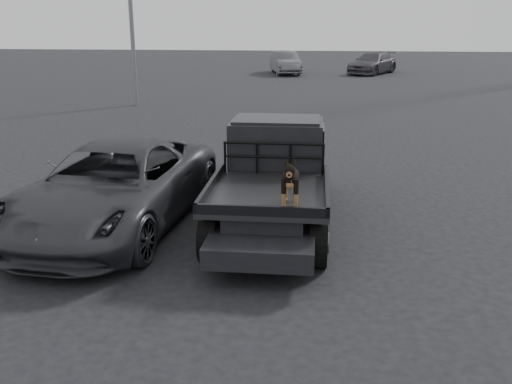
# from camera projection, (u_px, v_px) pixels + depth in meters

# --- Properties ---
(ground) EXTENTS (120.00, 120.00, 0.00)m
(ground) POSITION_uv_depth(u_px,v_px,m) (290.00, 266.00, 8.63)
(ground) COLOR black
(ground) RESTS_ON ground
(flatbed_ute) EXTENTS (2.00, 5.40, 0.92)m
(flatbed_ute) POSITION_uv_depth(u_px,v_px,m) (272.00, 201.00, 10.21)
(flatbed_ute) COLOR black
(flatbed_ute) RESTS_ON ground
(ute_cab) EXTENTS (1.72, 1.30, 0.88)m
(ute_cab) POSITION_uv_depth(u_px,v_px,m) (277.00, 141.00, 10.85)
(ute_cab) COLOR black
(ute_cab) RESTS_ON flatbed_ute
(headache_rack) EXTENTS (1.80, 0.08, 0.55)m
(headache_rack) POSITION_uv_depth(u_px,v_px,m) (274.00, 159.00, 10.18)
(headache_rack) COLOR black
(headache_rack) RESTS_ON flatbed_ute
(dog) EXTENTS (0.32, 0.60, 0.74)m
(dog) POSITION_uv_depth(u_px,v_px,m) (291.00, 181.00, 8.44)
(dog) COLOR black
(dog) RESTS_ON flatbed_ute
(parked_suv) EXTENTS (2.96, 5.55, 1.49)m
(parked_suv) POSITION_uv_depth(u_px,v_px,m) (115.00, 187.00, 10.08)
(parked_suv) COLOR #323337
(parked_suv) RESTS_ON ground
(distant_car_a) EXTENTS (2.48, 4.65, 1.46)m
(distant_car_a) POSITION_uv_depth(u_px,v_px,m) (285.00, 63.00, 38.24)
(distant_car_a) COLOR #4F5054
(distant_car_a) RESTS_ON ground
(distant_car_b) EXTENTS (4.04, 5.17, 1.40)m
(distant_car_b) POSITION_uv_depth(u_px,v_px,m) (373.00, 63.00, 38.32)
(distant_car_b) COLOR #424145
(distant_car_b) RESTS_ON ground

